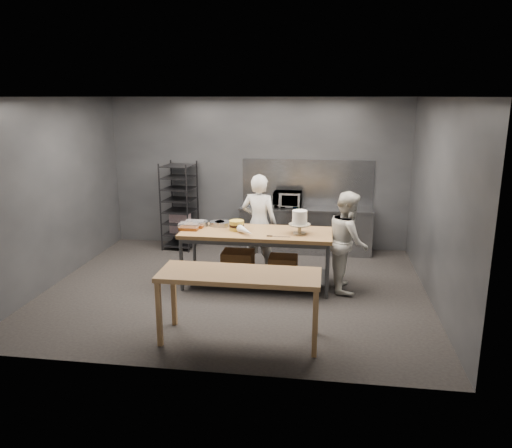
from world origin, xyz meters
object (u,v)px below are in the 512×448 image
(frosted_cake_stand, at_px, (300,219))
(layer_cake, at_px, (237,225))
(speed_rack, at_px, (180,206))
(chef_right, at_px, (348,241))
(work_table, at_px, (257,252))
(near_counter, at_px, (239,279))
(microwave, at_px, (287,199))
(chef_behind, at_px, (259,223))

(frosted_cake_stand, distance_m, layer_cake, 1.02)
(speed_rack, height_order, chef_right, speed_rack)
(work_table, distance_m, chef_right, 1.46)
(work_table, xyz_separation_m, layer_cake, (-0.32, 0.01, 0.43))
(near_counter, bearing_deg, layer_cake, 101.30)
(microwave, distance_m, layer_cake, 2.07)
(chef_behind, bearing_deg, work_table, 105.48)
(chef_right, bearing_deg, frosted_cake_stand, 93.17)
(frosted_cake_stand, xyz_separation_m, layer_cake, (-1.01, 0.07, -0.15))
(work_table, xyz_separation_m, chef_behind, (-0.06, 0.71, 0.29))
(microwave, bearing_deg, speed_rack, -177.89)
(chef_behind, distance_m, chef_right, 1.64)
(work_table, height_order, microwave, microwave)
(microwave, height_order, layer_cake, microwave)
(work_table, xyz_separation_m, microwave, (0.33, 1.96, 0.48))
(speed_rack, bearing_deg, work_table, -45.70)
(chef_behind, bearing_deg, speed_rack, -22.62)
(chef_right, height_order, frosted_cake_stand, chef_right)
(near_counter, height_order, chef_behind, chef_behind)
(chef_behind, bearing_deg, microwave, -96.46)
(chef_right, bearing_deg, layer_cake, 86.01)
(speed_rack, relative_size, frosted_cake_stand, 4.70)
(speed_rack, bearing_deg, chef_behind, -33.39)
(speed_rack, bearing_deg, microwave, 2.11)
(chef_right, bearing_deg, microwave, 24.79)
(work_table, xyz_separation_m, speed_rack, (-1.84, 1.88, 0.28))
(microwave, height_order, frosted_cake_stand, frosted_cake_stand)
(chef_behind, relative_size, frosted_cake_stand, 4.64)
(speed_rack, xyz_separation_m, chef_right, (3.28, -1.83, -0.06))
(chef_behind, xyz_separation_m, frosted_cake_stand, (0.74, -0.77, 0.29))
(speed_rack, distance_m, chef_behind, 2.13)
(frosted_cake_stand, height_order, layer_cake, frosted_cake_stand)
(microwave, xyz_separation_m, layer_cake, (-0.66, -1.96, -0.05))
(work_table, bearing_deg, frosted_cake_stand, -5.29)
(work_table, relative_size, microwave, 4.43)
(chef_behind, height_order, frosted_cake_stand, chef_behind)
(chef_behind, xyz_separation_m, microwave, (0.39, 1.25, 0.19))
(work_table, height_order, frosted_cake_stand, frosted_cake_stand)
(chef_behind, height_order, microwave, chef_behind)
(speed_rack, bearing_deg, chef_right, -29.17)
(speed_rack, bearing_deg, near_counter, -63.39)
(chef_behind, xyz_separation_m, layer_cake, (-0.27, -0.70, 0.14))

